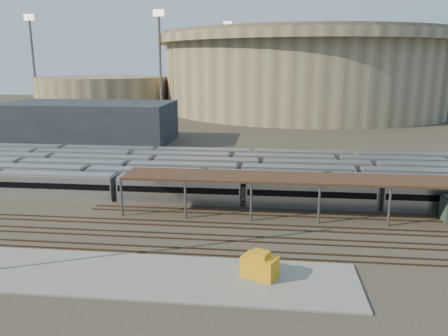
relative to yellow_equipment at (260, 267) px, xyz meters
name	(u,v)px	position (x,y,z in m)	size (l,w,h in m)	color
ground	(179,221)	(-10.72, 14.12, -1.20)	(420.00, 420.00, 0.00)	#383026
apron	(96,273)	(-15.72, -0.88, -1.10)	(50.00, 9.00, 0.20)	gray
subway_trains	(220,173)	(-7.57, 32.62, 0.60)	(128.84, 23.90, 3.60)	silver
inspection_shed	(352,181)	(11.28, 18.12, 3.78)	(60.30, 6.00, 5.30)	#58575C
empty_tracks	(171,236)	(-10.72, 9.12, -1.11)	(170.00, 9.62, 0.18)	#4C3323
stadium	(305,71)	(14.28, 154.12, 15.27)	(124.00, 124.00, 32.50)	gray
secondary_arena	(104,93)	(-70.72, 144.12, 5.80)	(56.00, 56.00, 14.00)	gray
service_building	(89,122)	(-45.72, 69.12, 3.80)	(42.00, 20.00, 10.00)	#1E232D
floodlight_0	(160,60)	(-40.72, 124.12, 19.45)	(4.00, 1.00, 38.40)	#58575C
floodlight_1	(33,60)	(-95.72, 134.12, 19.45)	(4.00, 1.00, 38.40)	#58575C
floodlight_3	(228,61)	(-20.72, 174.12, 19.45)	(4.00, 1.00, 38.40)	#58575C
yellow_equipment	(260,267)	(0.00, 0.00, 0.00)	(3.20, 2.00, 2.00)	orange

